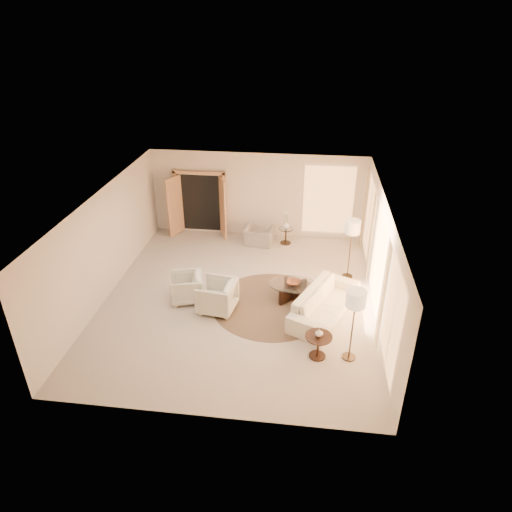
# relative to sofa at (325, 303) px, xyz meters

# --- Properties ---
(room) EXTENTS (7.04, 8.04, 2.83)m
(room) POSITION_rel_sofa_xyz_m (-2.23, 0.45, 1.04)
(room) COLOR beige
(room) RESTS_ON ground
(windows_right) EXTENTS (0.10, 6.40, 2.40)m
(windows_right) POSITION_rel_sofa_xyz_m (1.22, 0.55, 0.99)
(windows_right) COLOR #FFAE66
(windows_right) RESTS_ON room
(window_back_corner) EXTENTS (1.70, 0.10, 2.40)m
(window_back_corner) POSITION_rel_sofa_xyz_m (0.07, 4.40, 0.99)
(window_back_corner) COLOR #FFAE66
(window_back_corner) RESTS_ON room
(curtains_right) EXTENTS (0.06, 5.20, 2.60)m
(curtains_right) POSITION_rel_sofa_xyz_m (1.17, 1.45, 0.94)
(curtains_right) COLOR #C6B387
(curtains_right) RESTS_ON room
(french_doors) EXTENTS (1.95, 0.66, 2.16)m
(french_doors) POSITION_rel_sofa_xyz_m (-4.13, 4.26, 0.71)
(french_doors) COLOR tan
(french_doors) RESTS_ON room
(area_rug) EXTENTS (3.84, 3.84, 0.01)m
(area_rug) POSITION_rel_sofa_xyz_m (-1.35, 0.28, -0.35)
(area_rug) COLOR #3A291E
(area_rug) RESTS_ON room
(sofa) EXTENTS (1.87, 2.61, 0.71)m
(sofa) POSITION_rel_sofa_xyz_m (0.00, 0.00, 0.00)
(sofa) COLOR silver
(sofa) RESTS_ON room
(armchair_left) EXTENTS (0.93, 0.97, 0.82)m
(armchair_left) POSITION_rel_sofa_xyz_m (-3.57, 0.24, 0.06)
(armchair_left) COLOR silver
(armchair_left) RESTS_ON room
(armchair_right) EXTENTS (0.94, 0.99, 0.90)m
(armchair_right) POSITION_rel_sofa_xyz_m (-2.70, -0.12, 0.10)
(armchair_right) COLOR silver
(armchair_right) RESTS_ON room
(accent_chair) EXTENTS (0.97, 0.69, 0.80)m
(accent_chair) POSITION_rel_sofa_xyz_m (-2.08, 3.68, 0.04)
(accent_chair) COLOR gray
(accent_chair) RESTS_ON room
(coffee_table) EXTENTS (1.42, 1.42, 0.47)m
(coffee_table) POSITION_rel_sofa_xyz_m (-0.82, 0.61, -0.06)
(coffee_table) COLOR black
(coffee_table) RESTS_ON room
(end_table) EXTENTS (0.60, 0.60, 0.56)m
(end_table) POSITION_rel_sofa_xyz_m (-0.15, -1.59, 0.03)
(end_table) COLOR black
(end_table) RESTS_ON room
(side_table) EXTENTS (0.46, 0.46, 0.54)m
(side_table) POSITION_rel_sofa_xyz_m (-1.23, 3.85, -0.03)
(side_table) COLOR #32281D
(side_table) RESTS_ON room
(floor_lamp_near) EXTENTS (0.43, 0.43, 1.76)m
(floor_lamp_near) POSITION_rel_sofa_xyz_m (0.67, 1.95, 1.14)
(floor_lamp_near) COLOR #32281D
(floor_lamp_near) RESTS_ON room
(floor_lamp_far) EXTENTS (0.42, 0.42, 1.74)m
(floor_lamp_far) POSITION_rel_sofa_xyz_m (0.54, -1.54, 1.13)
(floor_lamp_far) COLOR #32281D
(floor_lamp_far) RESTS_ON room
(bowl) EXTENTS (0.41, 0.41, 0.08)m
(bowl) POSITION_rel_sofa_xyz_m (-0.82, 0.61, 0.15)
(bowl) COLOR brown
(bowl) RESTS_ON coffee_table
(end_vase) EXTENTS (0.20, 0.20, 0.18)m
(end_vase) POSITION_rel_sofa_xyz_m (-0.15, -1.59, 0.29)
(end_vase) COLOR white
(end_vase) RESTS_ON end_table
(side_vase) EXTENTS (0.25, 0.25, 0.24)m
(side_vase) POSITION_rel_sofa_xyz_m (-1.23, 3.85, 0.30)
(side_vase) COLOR white
(side_vase) RESTS_ON side_table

